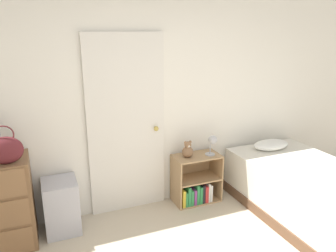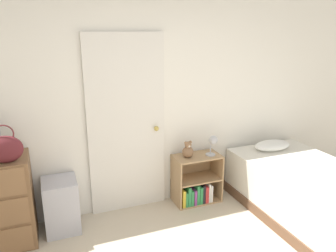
{
  "view_description": "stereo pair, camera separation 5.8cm",
  "coord_description": "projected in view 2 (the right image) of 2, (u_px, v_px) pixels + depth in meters",
  "views": [
    {
      "loc": [
        -0.97,
        -1.27,
        2.03
      ],
      "look_at": [
        0.33,
        1.9,
        1.02
      ],
      "focal_mm": 35.0,
      "sensor_mm": 36.0,
      "label": 1
    },
    {
      "loc": [
        -0.92,
        -1.29,
        2.03
      ],
      "look_at": [
        0.33,
        1.9,
        1.02
      ],
      "focal_mm": 35.0,
      "sensor_mm": 36.0,
      "label": 2
    }
  ],
  "objects": [
    {
      "name": "wall_back",
      "position": [
        131.0,
        101.0,
        3.63
      ],
      "size": [
        10.0,
        0.06,
        2.55
      ],
      "color": "white",
      "rests_on": "ground_plane"
    },
    {
      "name": "door_closed",
      "position": [
        127.0,
        126.0,
        3.63
      ],
      "size": [
        0.88,
        0.09,
        2.01
      ],
      "color": "silver",
      "rests_on": "ground_plane"
    },
    {
      "name": "handbag",
      "position": [
        6.0,
        149.0,
        2.89
      ],
      "size": [
        0.29,
        0.13,
        0.35
      ],
      "color": "#591E23",
      "rests_on": "dresser"
    },
    {
      "name": "storage_bin",
      "position": [
        61.0,
        205.0,
        3.4
      ],
      "size": [
        0.34,
        0.38,
        0.56
      ],
      "color": "#ADADB7",
      "rests_on": "ground_plane"
    },
    {
      "name": "bookshelf",
      "position": [
        195.0,
        185.0,
        3.98
      ],
      "size": [
        0.57,
        0.32,
        0.59
      ],
      "color": "tan",
      "rests_on": "ground_plane"
    },
    {
      "name": "teddy_bear",
      "position": [
        188.0,
        150.0,
        3.82
      ],
      "size": [
        0.13,
        0.13,
        0.2
      ],
      "color": "#8C6647",
      "rests_on": "bookshelf"
    },
    {
      "name": "desk_lamp",
      "position": [
        213.0,
        142.0,
        3.86
      ],
      "size": [
        0.13,
        0.13,
        0.24
      ],
      "color": "#B2B2B7",
      "rests_on": "bookshelf"
    },
    {
      "name": "bed",
      "position": [
        307.0,
        191.0,
        3.67
      ],
      "size": [
        1.09,
        1.82,
        0.68
      ],
      "color": "brown",
      "rests_on": "ground_plane"
    }
  ]
}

